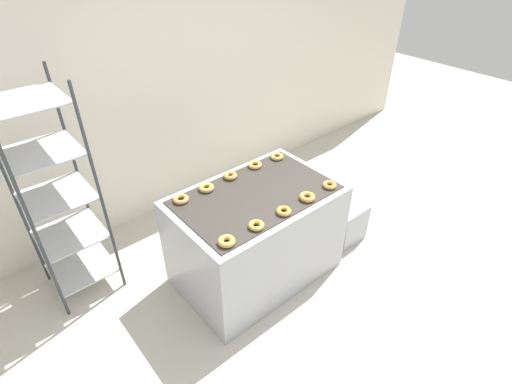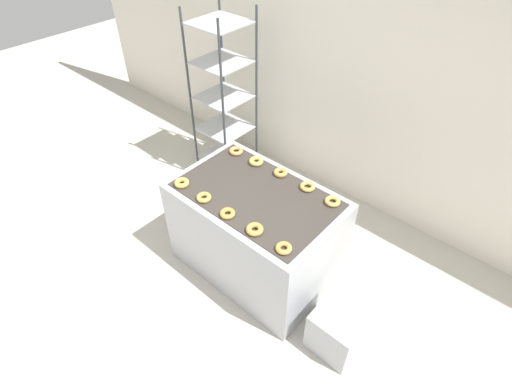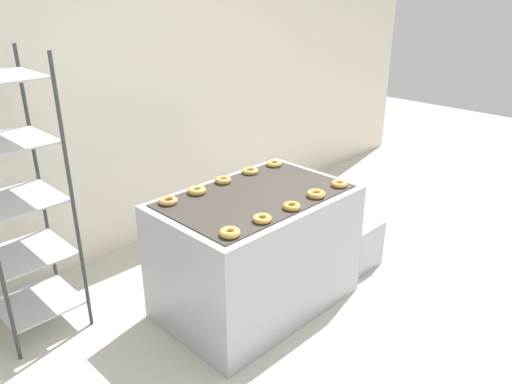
{
  "view_description": "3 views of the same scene",
  "coord_description": "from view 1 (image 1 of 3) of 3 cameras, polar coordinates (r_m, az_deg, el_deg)",
  "views": [
    {
      "loc": [
        -1.66,
        -1.28,
        2.69
      ],
      "look_at": [
        0.0,
        0.68,
        0.89
      ],
      "focal_mm": 28.0,
      "sensor_mm": 36.0,
      "label": 1
    },
    {
      "loc": [
        1.55,
        -1.08,
        2.93
      ],
      "look_at": [
        0.0,
        0.68,
        0.89
      ],
      "focal_mm": 28.0,
      "sensor_mm": 36.0,
      "label": 2
    },
    {
      "loc": [
        -2.18,
        -1.5,
        2.19
      ],
      "look_at": [
        0.0,
        0.68,
        0.89
      ],
      "focal_mm": 35.0,
      "sensor_mm": 36.0,
      "label": 3
    }
  ],
  "objects": [
    {
      "name": "ground_plane",
      "position": [
        3.41,
        7.8,
        -17.52
      ],
      "size": [
        14.0,
        14.0,
        0.0
      ],
      "primitive_type": "plane",
      "color": "beige"
    },
    {
      "name": "wall_back",
      "position": [
        4.0,
        -13.97,
        15.27
      ],
      "size": [
        8.0,
        0.05,
        2.8
      ],
      "color": "silver",
      "rests_on": "ground_plane"
    },
    {
      "name": "fryer_machine",
      "position": [
        3.42,
        0.01,
        -6.24
      ],
      "size": [
        1.34,
        0.87,
        0.87
      ],
      "color": "#A8AAB2",
      "rests_on": "ground_plane"
    },
    {
      "name": "baking_rack_cart",
      "position": [
        3.36,
        -26.57,
        -0.54
      ],
      "size": [
        0.51,
        0.52,
        1.84
      ],
      "color": "#33383D",
      "rests_on": "ground_plane"
    },
    {
      "name": "glaze_bin",
      "position": [
        4.04,
        12.1,
        -3.93
      ],
      "size": [
        0.35,
        0.39,
        0.39
      ],
      "color": "#A8AAB2",
      "rests_on": "ground_plane"
    },
    {
      "name": "donut_near_leftmost",
      "position": [
        2.69,
        -4.23,
        -7.02
      ],
      "size": [
        0.12,
        0.12,
        0.04
      ],
      "primitive_type": "torus",
      "color": "gold",
      "rests_on": "fryer_machine"
    },
    {
      "name": "donut_near_left",
      "position": [
        2.81,
        0.04,
        -4.79
      ],
      "size": [
        0.12,
        0.12,
        0.04
      ],
      "primitive_type": "torus",
      "color": "gold",
      "rests_on": "fryer_machine"
    },
    {
      "name": "donut_near_center",
      "position": [
        2.95,
        4.02,
        -2.72
      ],
      "size": [
        0.11,
        0.11,
        0.04
      ],
      "primitive_type": "torus",
      "color": "gold",
      "rests_on": "fryer_machine"
    },
    {
      "name": "donut_near_right",
      "position": [
        3.11,
        7.33,
        -0.71
      ],
      "size": [
        0.13,
        0.13,
        0.04
      ],
      "primitive_type": "torus",
      "color": "gold",
      "rests_on": "fryer_machine"
    },
    {
      "name": "donut_near_rightmost",
      "position": [
        3.27,
        10.47,
        0.99
      ],
      "size": [
        0.11,
        0.11,
        0.04
      ],
      "primitive_type": "torus",
      "color": "#D59548",
      "rests_on": "fryer_machine"
    },
    {
      "name": "donut_far_leftmost",
      "position": [
        3.12,
        -10.67,
        -1.02
      ],
      "size": [
        0.12,
        0.12,
        0.04
      ],
      "primitive_type": "torus",
      "color": "#D9944F",
      "rests_on": "fryer_machine"
    },
    {
      "name": "donut_far_left",
      "position": [
        3.21,
        -7.11,
        0.62
      ],
      "size": [
        0.13,
        0.13,
        0.04
      ],
      "primitive_type": "torus",
      "color": "tan",
      "rests_on": "fryer_machine"
    },
    {
      "name": "donut_far_center",
      "position": [
        3.34,
        -3.7,
        2.33
      ],
      "size": [
        0.12,
        0.12,
        0.04
      ],
      "primitive_type": "torus",
      "color": "tan",
      "rests_on": "fryer_machine"
    },
    {
      "name": "donut_far_right",
      "position": [
        3.48,
        -0.14,
        3.89
      ],
      "size": [
        0.12,
        0.12,
        0.03
      ],
      "primitive_type": "torus",
      "color": "gold",
      "rests_on": "fryer_machine"
    },
    {
      "name": "donut_far_rightmost",
      "position": [
        3.62,
        3.01,
        5.09
      ],
      "size": [
        0.12,
        0.12,
        0.04
      ],
      "primitive_type": "torus",
      "color": "tan",
      "rests_on": "fryer_machine"
    }
  ]
}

